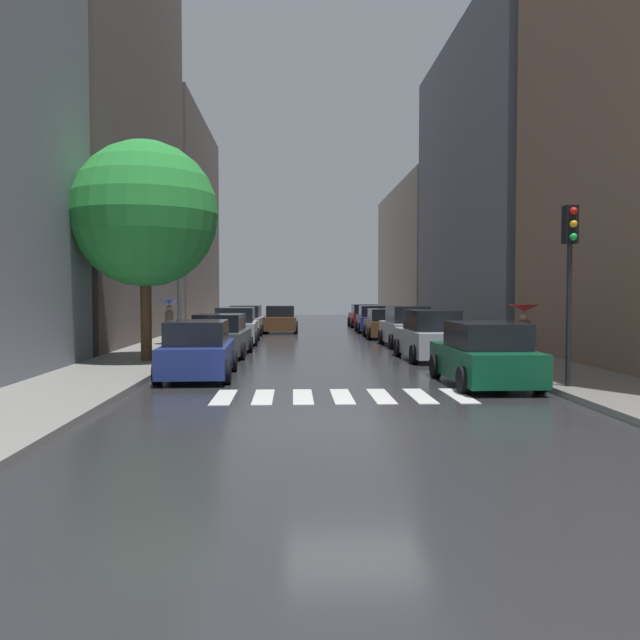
{
  "coord_description": "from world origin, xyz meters",
  "views": [
    {
      "loc": [
        -1.13,
        -11.57,
        2.37
      ],
      "look_at": [
        0.29,
        22.19,
        0.98
      ],
      "focal_mm": 36.49,
      "sensor_mm": 36.0,
      "label": 1
    }
  ],
  "objects": [
    {
      "name": "parked_car_left_nearest",
      "position": [
        -3.78,
        6.7,
        0.75
      ],
      "size": [
        2.1,
        4.26,
        1.61
      ],
      "rotation": [
        0.0,
        0.0,
        1.6
      ],
      "color": "navy",
      "rests_on": "ground"
    },
    {
      "name": "car_midroad",
      "position": [
        -1.86,
        27.9,
        0.76
      ],
      "size": [
        2.12,
        4.58,
        1.63
      ],
      "rotation": [
        0.0,
        0.0,
        1.56
      ],
      "color": "brown",
      "rests_on": "ground"
    },
    {
      "name": "building_left_far",
      "position": [
        -11.0,
        40.24,
        7.95
      ],
      "size": [
        6.0,
        18.69,
        15.9
      ],
      "primitive_type": "cube",
      "color": "#564C47",
      "rests_on": "ground"
    },
    {
      "name": "traffic_light_right_corner",
      "position": [
        5.45,
        3.62,
        3.29
      ],
      "size": [
        0.3,
        0.42,
        4.3
      ],
      "color": "black",
      "rests_on": "sidewalk_right"
    },
    {
      "name": "parked_car_left_second",
      "position": [
        -3.85,
        12.97,
        0.75
      ],
      "size": [
        2.24,
        4.37,
        1.6
      ],
      "rotation": [
        0.0,
        0.0,
        1.54
      ],
      "color": "#474C51",
      "rests_on": "ground"
    },
    {
      "name": "sidewalk_right",
      "position": [
        6.5,
        24.0,
        0.07
      ],
      "size": [
        3.0,
        72.0,
        0.15
      ],
      "primitive_type": "cube",
      "color": "gray",
      "rests_on": "ground"
    },
    {
      "name": "parked_car_right_third",
      "position": [
        3.94,
        17.16,
        0.84
      ],
      "size": [
        2.08,
        4.37,
        1.81
      ],
      "rotation": [
        0.0,
        0.0,
        1.59
      ],
      "color": "#B2B7BF",
      "rests_on": "ground"
    },
    {
      "name": "parked_car_left_third",
      "position": [
        -3.82,
        19.17,
        0.8
      ],
      "size": [
        2.21,
        4.7,
        1.71
      ],
      "rotation": [
        0.0,
        0.0,
        1.59
      ],
      "color": "#B2B7BF",
      "rests_on": "ground"
    },
    {
      "name": "pedestrian_near_tree",
      "position": [
        5.95,
        8.03,
        1.49
      ],
      "size": [
        0.93,
        0.93,
        1.88
      ],
      "rotation": [
        0.0,
        0.0,
        6.15
      ],
      "color": "navy",
      "rests_on": "sidewalk_right"
    },
    {
      "name": "parked_car_right_sixth",
      "position": [
        3.92,
        34.13,
        0.75
      ],
      "size": [
        2.14,
        4.4,
        1.6
      ],
      "rotation": [
        0.0,
        0.0,
        1.56
      ],
      "color": "maroon",
      "rests_on": "ground"
    },
    {
      "name": "building_right_far",
      "position": [
        11.0,
        46.82,
        5.91
      ],
      "size": [
        6.0,
        21.8,
        11.81
      ],
      "primitive_type": "cube",
      "color": "#9E9384",
      "rests_on": "ground"
    },
    {
      "name": "building_right_mid",
      "position": [
        11.0,
        25.68,
        8.63
      ],
      "size": [
        6.0,
        19.57,
        17.26
      ],
      "primitive_type": "cube",
      "color": "slate",
      "rests_on": "ground"
    },
    {
      "name": "pedestrian_foreground",
      "position": [
        -6.51,
        16.93,
        1.58
      ],
      "size": [
        1.03,
        1.03,
        1.95
      ],
      "rotation": [
        0.0,
        0.0,
        5.09
      ],
      "color": "brown",
      "rests_on": "sidewalk_left"
    },
    {
      "name": "sidewalk_left",
      "position": [
        -6.5,
        24.0,
        0.07
      ],
      "size": [
        3.0,
        72.0,
        0.15
      ],
      "primitive_type": "cube",
      "color": "gray",
      "rests_on": "ground"
    },
    {
      "name": "parked_car_right_fourth",
      "position": [
        3.72,
        22.56,
        0.73
      ],
      "size": [
        2.12,
        4.33,
        1.55
      ],
      "rotation": [
        0.0,
        0.0,
        1.55
      ],
      "color": "brown",
      "rests_on": "ground"
    },
    {
      "name": "building_left_mid",
      "position": [
        -11.0,
        20.78,
        11.25
      ],
      "size": [
        6.0,
        18.13,
        22.51
      ],
      "primitive_type": "cube",
      "color": "#564C47",
      "rests_on": "ground"
    },
    {
      "name": "crosswalk_stripes",
      "position": [
        0.0,
        3.23,
        0.01
      ],
      "size": [
        5.85,
        2.2,
        0.01
      ],
      "color": "silver",
      "rests_on": "ground"
    },
    {
      "name": "street_tree_left",
      "position": [
        -5.98,
        10.11,
        4.96
      ],
      "size": [
        4.79,
        4.79,
        7.22
      ],
      "color": "#513823",
      "rests_on": "sidewalk_left"
    },
    {
      "name": "parked_car_left_fourth",
      "position": [
        -3.78,
        25.64,
        0.78
      ],
      "size": [
        2.13,
        4.12,
        1.67
      ],
      "rotation": [
        0.0,
        0.0,
        1.54
      ],
      "color": "#B2B7BF",
      "rests_on": "ground"
    },
    {
      "name": "parked_car_right_fifth",
      "position": [
        3.78,
        27.96,
        0.76
      ],
      "size": [
        2.17,
        4.5,
        1.62
      ],
      "rotation": [
        0.0,
        0.0,
        1.53
      ],
      "color": "navy",
      "rests_on": "ground"
    },
    {
      "name": "parked_car_right_nearest",
      "position": [
        3.81,
        4.94,
        0.76
      ],
      "size": [
        2.09,
        4.42,
        1.63
      ],
      "rotation": [
        0.0,
        0.0,
        1.58
      ],
      "color": "#0C4C2D",
      "rests_on": "ground"
    },
    {
      "name": "parked_car_right_second",
      "position": [
        3.78,
        11.34,
        0.82
      ],
      "size": [
        2.13,
        4.16,
        1.78
      ],
      "rotation": [
        0.0,
        0.0,
        1.61
      ],
      "color": "#B2B7BF",
      "rests_on": "ground"
    },
    {
      "name": "ground_plane",
      "position": [
        0.0,
        24.0,
        -0.02
      ],
      "size": [
        28.0,
        72.0,
        0.04
      ],
      "primitive_type": "cube",
      "color": "#2A2A2C"
    },
    {
      "name": "lamp_post_left",
      "position": [
        -5.55,
        13.98,
        4.07
      ],
      "size": [
        0.6,
        0.28,
        6.77
      ],
      "color": "#595B60",
      "rests_on": "sidewalk_left"
    }
  ]
}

